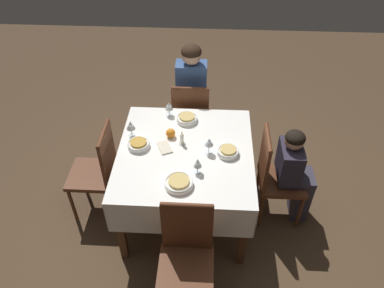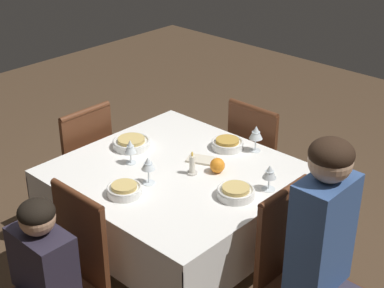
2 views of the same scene
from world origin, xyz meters
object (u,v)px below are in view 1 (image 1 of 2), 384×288
(wine_glass_north, at_px, (209,142))
(wine_glass_east, at_px, (198,163))
(chair_south, at_px, (98,169))
(chair_west, at_px, (191,116))
(person_child_dark, at_px, (295,172))
(chair_east, at_px, (186,254))
(wine_glass_south, at_px, (131,125))
(dining_table, at_px, (185,160))
(wine_glass_west, at_px, (169,106))
(candle_centerpiece, at_px, (182,140))
(bowl_east, at_px, (179,183))
(bowl_west, at_px, (187,118))
(bowl_north, at_px, (228,151))
(person_adult_denim, at_px, (192,92))
(orange_fruit, at_px, (171,133))
(chair_north, at_px, (275,174))
(napkin_red_folded, at_px, (165,147))
(bowl_south, at_px, (139,144))

(wine_glass_north, xyz_separation_m, wine_glass_east, (0.23, -0.08, -0.01))
(chair_south, bearing_deg, chair_west, 135.85)
(chair_south, distance_m, person_child_dark, 1.70)
(chair_east, bearing_deg, wine_glass_south, 118.58)
(dining_table, xyz_separation_m, wine_glass_east, (0.24, 0.11, 0.20))
(chair_west, distance_m, chair_south, 1.11)
(chair_east, height_order, wine_glass_west, chair_east)
(candle_centerpiece, bearing_deg, bowl_east, 1.38)
(bowl_west, bearing_deg, bowl_north, 40.81)
(person_adult_denim, bearing_deg, dining_table, 89.79)
(wine_glass_west, distance_m, bowl_north, 0.73)
(bowl_west, height_order, orange_fruit, orange_fruit)
(person_child_dark, relative_size, bowl_north, 5.54)
(chair_north, height_order, wine_glass_west, chair_north)
(person_child_dark, height_order, napkin_red_folded, person_child_dark)
(candle_centerpiece, bearing_deg, wine_glass_west, -159.50)
(bowl_north, distance_m, bowl_east, 0.52)
(chair_east, relative_size, napkin_red_folded, 5.11)
(napkin_red_folded, bearing_deg, wine_glass_west, -179.33)
(wine_glass_west, bearing_deg, chair_west, 150.24)
(wine_glass_east, distance_m, candle_centerpiece, 0.36)
(chair_north, distance_m, napkin_red_folded, 0.98)
(dining_table, distance_m, bowl_south, 0.41)
(dining_table, relative_size, wine_glass_north, 7.82)
(chair_north, relative_size, person_adult_denim, 0.74)
(chair_south, xyz_separation_m, wine_glass_north, (0.01, 0.96, 0.36))
(chair_south, xyz_separation_m, bowl_north, (0.02, 1.12, 0.28))
(bowl_west, height_order, napkin_red_folded, bowl_west)
(candle_centerpiece, bearing_deg, person_adult_denim, 177.58)
(wine_glass_south, height_order, candle_centerpiece, wine_glass_south)
(candle_centerpiece, relative_size, napkin_red_folded, 0.72)
(bowl_west, xyz_separation_m, wine_glass_south, (0.23, -0.46, 0.08))
(chair_east, relative_size, bowl_south, 5.06)
(chair_east, distance_m, bowl_south, 0.99)
(person_adult_denim, relative_size, person_child_dark, 1.28)
(dining_table, distance_m, napkin_red_folded, 0.21)
(chair_west, bearing_deg, bowl_west, 87.70)
(chair_south, bearing_deg, wine_glass_west, 128.91)
(bowl_west, xyz_separation_m, bowl_south, (0.37, -0.38, 0.00))
(wine_glass_east, bearing_deg, bowl_north, 132.55)
(dining_table, bearing_deg, chair_east, 4.17)
(dining_table, distance_m, wine_glass_west, 0.55)
(chair_west, distance_m, wine_glass_north, 0.90)
(chair_north, xyz_separation_m, candle_centerpiece, (-0.06, -0.80, 0.30))
(wine_glass_west, xyz_separation_m, candle_centerpiece, (0.39, 0.15, -0.05))
(wine_glass_south, bearing_deg, wine_glass_north, 74.93)
(napkin_red_folded, bearing_deg, bowl_south, -91.19)
(chair_west, xyz_separation_m, candle_centerpiece, (0.71, -0.04, 0.30))
(chair_east, xyz_separation_m, person_adult_denim, (-1.75, -0.05, 0.20))
(person_child_dark, relative_size, bowl_west, 5.16)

